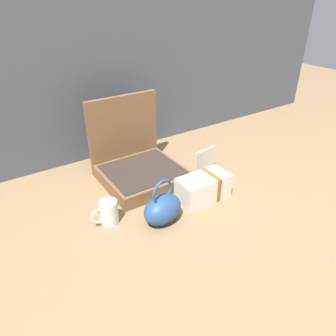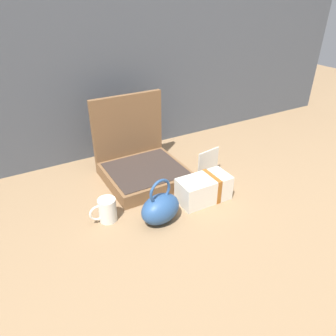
{
  "view_description": "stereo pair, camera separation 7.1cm",
  "coord_description": "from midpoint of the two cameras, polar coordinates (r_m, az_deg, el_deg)",
  "views": [
    {
      "loc": [
        -0.62,
        -0.94,
        0.81
      ],
      "look_at": [
        -0.01,
        -0.02,
        0.17
      ],
      "focal_mm": 33.35,
      "sensor_mm": 36.0,
      "label": 1
    },
    {
      "loc": [
        -0.56,
        -0.98,
        0.81
      ],
      "look_at": [
        -0.01,
        -0.02,
        0.17
      ],
      "focal_mm": 33.35,
      "sensor_mm": 36.0,
      "label": 2
    }
  ],
  "objects": [
    {
      "name": "teal_pouch_handbag",
      "position": [
        1.23,
        -2.69,
        -7.39
      ],
      "size": [
        0.19,
        0.15,
        0.19
      ],
      "color": "#284C7F",
      "rests_on": "ground_plane"
    },
    {
      "name": "ground_plane",
      "position": [
        1.38,
        -1.68,
        -5.68
      ],
      "size": [
        6.0,
        6.0,
        0.0
      ],
      "primitive_type": "plane",
      "color": "#8C6D4C"
    },
    {
      "name": "back_wall",
      "position": [
        1.65,
        -13.97,
        25.49
      ],
      "size": [
        3.2,
        0.06,
        1.4
      ],
      "primitive_type": "cube",
      "color": "#474C54",
      "rests_on": "ground_plane"
    },
    {
      "name": "info_card_left",
      "position": [
        1.53,
        5.44,
        1.08
      ],
      "size": [
        0.13,
        0.03,
        0.14
      ],
      "primitive_type": "cube",
      "rotation": [
        0.0,
        0.0,
        0.15
      ],
      "color": "silver",
      "rests_on": "ground_plane"
    },
    {
      "name": "open_suitcase",
      "position": [
        1.51,
        -6.98,
        0.93
      ],
      "size": [
        0.36,
        0.36,
        0.37
      ],
      "color": "brown",
      "rests_on": "ground_plane"
    },
    {
      "name": "cream_toiletry_bag",
      "position": [
        1.37,
        5.08,
        -3.58
      ],
      "size": [
        0.23,
        0.12,
        0.11
      ],
      "color": "silver",
      "rests_on": "ground_plane"
    },
    {
      "name": "coffee_mug",
      "position": [
        1.26,
        -12.49,
        -7.97
      ],
      "size": [
        0.11,
        0.07,
        0.1
      ],
      "color": "silver",
      "rests_on": "ground_plane"
    }
  ]
}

